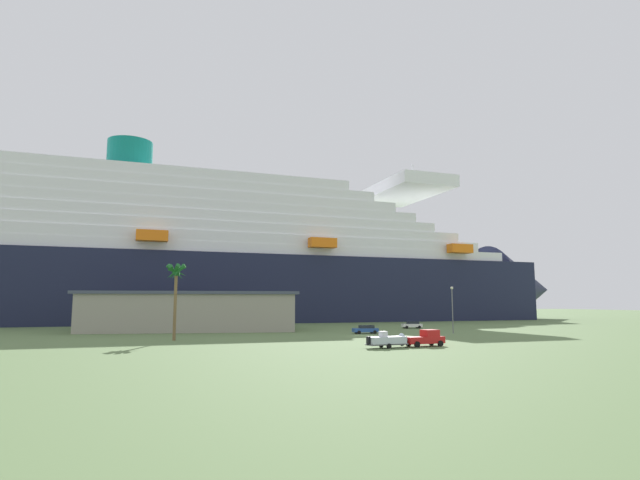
% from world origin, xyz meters
% --- Properties ---
extents(ground_plane, '(600.00, 600.00, 0.00)m').
position_xyz_m(ground_plane, '(0.00, 30.00, 0.00)').
color(ground_plane, '#567042').
extents(cruise_ship, '(245.77, 62.17, 60.79)m').
position_xyz_m(cruise_ship, '(-21.67, 71.29, 17.88)').
color(cruise_ship, '#191E38').
rests_on(cruise_ship, ground_plane).
extents(terminal_building, '(44.83, 23.60, 8.10)m').
position_xyz_m(terminal_building, '(-29.96, 24.14, 4.07)').
color(terminal_building, gray).
rests_on(terminal_building, ground_plane).
extents(pickup_truck, '(5.88, 3.11, 2.20)m').
position_xyz_m(pickup_truck, '(1.53, -23.01, 1.04)').
color(pickup_truck, red).
rests_on(pickup_truck, ground_plane).
extents(small_boat_on_trailer, '(6.99, 2.95, 2.15)m').
position_xyz_m(small_boat_on_trailer, '(-3.79, -24.05, 0.97)').
color(small_boat_on_trailer, '#595960').
rests_on(small_boat_on_trailer, ground_plane).
extents(palm_tree, '(3.53, 3.48, 12.01)m').
position_xyz_m(palm_tree, '(-32.04, -4.30, 9.75)').
color(palm_tree, brown).
rests_on(palm_tree, ground_plane).
extents(street_lamp, '(0.56, 0.56, 8.92)m').
position_xyz_m(street_lamp, '(18.93, 2.39, 5.72)').
color(street_lamp, slate).
rests_on(street_lamp, ground_plane).
extents(parked_car_blue_suv, '(4.77, 2.18, 1.58)m').
position_xyz_m(parked_car_blue_suv, '(2.38, 5.32, 0.84)').
color(parked_car_blue_suv, '#264C99').
rests_on(parked_car_blue_suv, ground_plane).
extents(parked_car_white_van, '(4.67, 2.35, 1.58)m').
position_xyz_m(parked_car_white_van, '(18.87, 21.78, 0.83)').
color(parked_car_white_van, white).
rests_on(parked_car_white_van, ground_plane).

